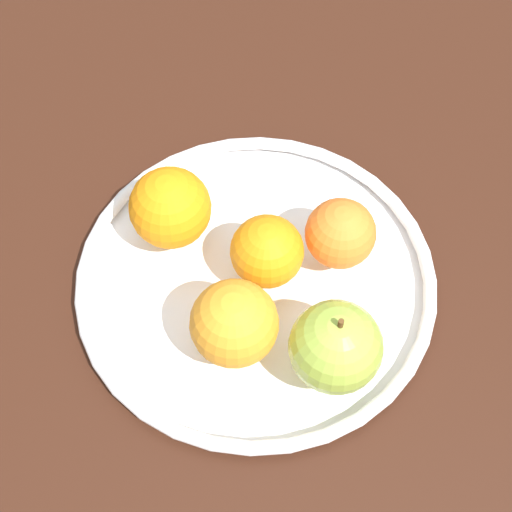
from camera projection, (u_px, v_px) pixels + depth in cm
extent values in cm
cube|color=#34190E|center=(256.00, 295.00, 68.85)|extent=(161.03, 161.03, 4.00)
cylinder|color=white|center=(256.00, 282.00, 66.89)|extent=(30.70, 30.70, 0.60)
torus|color=white|center=(256.00, 277.00, 66.13)|extent=(31.98, 31.98, 1.20)
sphere|color=#98B43E|center=(336.00, 347.00, 57.87)|extent=(7.44, 7.44, 7.44)
cylinder|color=#593819|center=(341.00, 325.00, 54.53)|extent=(0.44, 0.44, 1.20)
sphere|color=orange|center=(340.00, 233.00, 64.14)|extent=(6.19, 6.19, 6.19)
sphere|color=orange|center=(267.00, 252.00, 63.06)|extent=(6.34, 6.34, 6.34)
sphere|color=orange|center=(170.00, 208.00, 64.91)|extent=(7.24, 7.24, 7.24)
sphere|color=orange|center=(234.00, 323.00, 59.08)|extent=(7.18, 7.18, 7.18)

